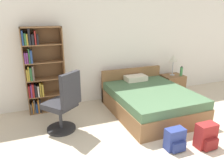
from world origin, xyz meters
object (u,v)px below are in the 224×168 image
at_px(bed, 149,100).
at_px(water_bottle, 181,71).
at_px(nightstand, 172,84).
at_px(bookshelf, 40,72).
at_px(backpack_red, 206,136).
at_px(backpack_blue, 175,140).
at_px(table_lamp, 173,59).
at_px(office_chair, 64,105).

height_order(bed, water_bottle, bed).
relative_size(nightstand, water_bottle, 2.19).
distance_m(bookshelf, backpack_red, 3.37).
bearing_deg(bed, nightstand, 33.36).
bearing_deg(backpack_blue, table_lamp, 55.30).
xyz_separation_m(bed, nightstand, (1.15, 0.76, -0.02)).
height_order(bed, table_lamp, table_lamp).
bearing_deg(bookshelf, table_lamp, -2.39).
xyz_separation_m(bookshelf, backpack_blue, (1.79, -2.24, -0.72)).
bearing_deg(nightstand, table_lamp, 121.47).
height_order(bookshelf, water_bottle, bookshelf).
height_order(bed, backpack_blue, bed).
relative_size(office_chair, water_bottle, 4.51).
bearing_deg(nightstand, water_bottle, -34.18).
relative_size(office_chair, nightstand, 2.06).
bearing_deg(bookshelf, backpack_blue, -51.40).
bearing_deg(office_chair, bed, 4.32).
bearing_deg(table_lamp, bed, -145.57).
xyz_separation_m(backpack_red, backpack_blue, (-0.49, 0.14, -0.03)).
height_order(nightstand, water_bottle, water_bottle).
height_order(office_chair, table_lamp, office_chair).
height_order(nightstand, backpack_blue, nightstand).
xyz_separation_m(bookshelf, nightstand, (3.26, -0.16, -0.64)).
bearing_deg(backpack_red, water_bottle, 61.58).
xyz_separation_m(bed, backpack_red, (0.17, -1.46, -0.08)).
bearing_deg(backpack_blue, bookshelf, 128.60).
relative_size(water_bottle, backpack_red, 0.61).
xyz_separation_m(table_lamp, water_bottle, (0.18, -0.13, -0.31)).
distance_m(table_lamp, backpack_blue, 2.67).
bearing_deg(bed, backpack_red, -83.43).
distance_m(office_chair, table_lamp, 3.12).
distance_m(table_lamp, water_bottle, 0.38).
xyz_separation_m(bookshelf, office_chair, (0.29, -1.05, -0.37)).
bearing_deg(backpack_blue, water_bottle, 50.38).
xyz_separation_m(bookshelf, backpack_red, (2.28, -2.38, -0.70)).
distance_m(bed, backpack_red, 1.47).
distance_m(bed, table_lamp, 1.52).
relative_size(water_bottle, backpack_blue, 0.71).
relative_size(bookshelf, table_lamp, 3.38).
bearing_deg(water_bottle, bed, -153.77).
xyz_separation_m(water_bottle, backpack_red, (-1.14, -2.11, -0.43)).
bearing_deg(backpack_blue, backpack_red, -15.36).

